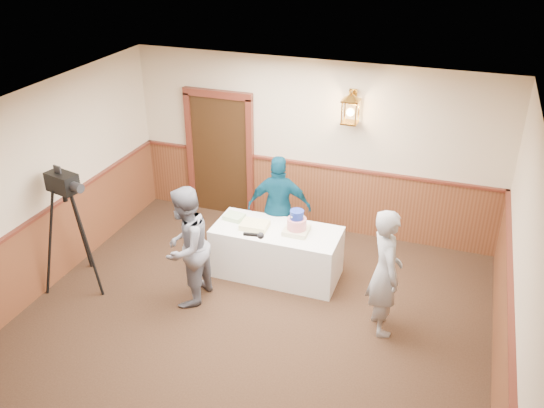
{
  "coord_description": "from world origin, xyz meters",
  "views": [
    {
      "loc": [
        2.24,
        -4.76,
        4.79
      ],
      "look_at": [
        -0.05,
        1.7,
        1.25
      ],
      "focal_mm": 38.0,
      "sensor_mm": 36.0,
      "label": 1
    }
  ],
  "objects": [
    {
      "name": "baker",
      "position": [
        1.59,
        1.2,
        0.85
      ],
      "size": [
        0.63,
        0.73,
        1.69
      ],
      "primitive_type": "imported",
      "rotation": [
        0.0,
        0.0,
        2.02
      ],
      "color": "gray",
      "rests_on": "ground"
    },
    {
      "name": "display_table",
      "position": [
        -0.05,
        1.9,
        0.38
      ],
      "size": [
        1.8,
        0.8,
        0.75
      ],
      "primitive_type": "cube",
      "color": "white",
      "rests_on": "ground"
    },
    {
      "name": "sheet_cake_green",
      "position": [
        -0.74,
        1.98,
        0.78
      ],
      "size": [
        0.31,
        0.26,
        0.07
      ],
      "primitive_type": "cube",
      "rotation": [
        0.0,
        0.0,
        -0.13
      ],
      "color": "#AFD898",
      "rests_on": "display_table"
    },
    {
      "name": "tiered_cake",
      "position": [
        0.24,
        1.9,
        0.89
      ],
      "size": [
        0.34,
        0.34,
        0.35
      ],
      "rotation": [
        0.0,
        0.0,
        0.0
      ],
      "color": "beige",
      "rests_on": "display_table"
    },
    {
      "name": "tv_camera_rig",
      "position": [
        -2.6,
        0.71,
        0.78
      ],
      "size": [
        0.68,
        0.63,
        1.73
      ],
      "rotation": [
        0.0,
        0.0,
        -0.23
      ],
      "color": "black",
      "rests_on": "ground"
    },
    {
      "name": "room_shell",
      "position": [
        -0.05,
        0.45,
        1.52
      ],
      "size": [
        6.02,
        7.02,
        2.81
      ],
      "color": "beige",
      "rests_on": "ground"
    },
    {
      "name": "sheet_cake_yellow",
      "position": [
        -0.36,
        1.84,
        0.79
      ],
      "size": [
        0.39,
        0.31,
        0.08
      ],
      "primitive_type": "cube",
      "rotation": [
        0.0,
        0.0,
        0.05
      ],
      "color": "#EFEB8E",
      "rests_on": "display_table"
    },
    {
      "name": "interviewer",
      "position": [
        -0.97,
        0.91,
        0.84
      ],
      "size": [
        1.49,
        0.83,
        1.68
      ],
      "rotation": [
        0.0,
        0.0,
        -1.6
      ],
      "color": "slate",
      "rests_on": "ground"
    },
    {
      "name": "ground",
      "position": [
        0.0,
        0.0,
        0.0
      ],
      "size": [
        7.0,
        7.0,
        0.0
      ],
      "primitive_type": "plane",
      "color": "black",
      "rests_on": "ground"
    },
    {
      "name": "assistant_p",
      "position": [
        -0.2,
        2.44,
        0.81
      ],
      "size": [
        1.01,
        0.59,
        1.62
      ],
      "primitive_type": "imported",
      "rotation": [
        0.0,
        0.0,
        3.36
      ],
      "color": "#08354C",
      "rests_on": "ground"
    }
  ]
}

